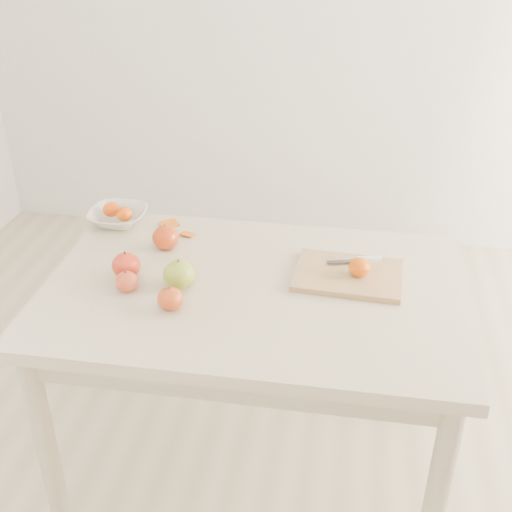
# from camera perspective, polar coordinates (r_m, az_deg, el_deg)

# --- Properties ---
(ground) EXTENTS (3.50, 3.50, 0.00)m
(ground) POSITION_cam_1_polar(r_m,az_deg,el_deg) (2.34, -0.21, -18.30)
(ground) COLOR #C6B293
(ground) RESTS_ON ground
(table) EXTENTS (1.20, 0.80, 0.75)m
(table) POSITION_cam_1_polar(r_m,az_deg,el_deg) (1.90, -0.25, -5.16)
(table) COLOR beige
(table) RESTS_ON ground
(cutting_board) EXTENTS (0.32, 0.24, 0.02)m
(cutting_board) POSITION_cam_1_polar(r_m,az_deg,el_deg) (1.90, 8.19, -1.69)
(cutting_board) COLOR tan
(cutting_board) RESTS_ON table
(board_tangerine) EXTENTS (0.06, 0.06, 0.05)m
(board_tangerine) POSITION_cam_1_polar(r_m,az_deg,el_deg) (1.87, 9.17, -0.98)
(board_tangerine) COLOR #CE5107
(board_tangerine) RESTS_ON cutting_board
(fruit_bowl) EXTENTS (0.19, 0.19, 0.05)m
(fruit_bowl) POSITION_cam_1_polar(r_m,az_deg,el_deg) (2.23, -12.17, 3.44)
(fruit_bowl) COLOR silver
(fruit_bowl) RESTS_ON table
(bowl_tangerine_near) EXTENTS (0.06, 0.06, 0.05)m
(bowl_tangerine_near) POSITION_cam_1_polar(r_m,az_deg,el_deg) (2.23, -12.74, 4.07)
(bowl_tangerine_near) COLOR #D95507
(bowl_tangerine_near) RESTS_ON fruit_bowl
(bowl_tangerine_far) EXTENTS (0.05, 0.05, 0.05)m
(bowl_tangerine_far) POSITION_cam_1_polar(r_m,az_deg,el_deg) (2.20, -11.62, 3.67)
(bowl_tangerine_far) COLOR #E35A08
(bowl_tangerine_far) RESTS_ON fruit_bowl
(orange_peel_a) EXTENTS (0.07, 0.07, 0.01)m
(orange_peel_a) POSITION_cam_1_polar(r_m,az_deg,el_deg) (2.19, -7.73, 2.73)
(orange_peel_a) COLOR #D45D0F
(orange_peel_a) RESTS_ON table
(orange_peel_b) EXTENTS (0.05, 0.05, 0.01)m
(orange_peel_b) POSITION_cam_1_polar(r_m,az_deg,el_deg) (2.12, -6.11, 1.90)
(orange_peel_b) COLOR orange
(orange_peel_b) RESTS_ON table
(paring_knife) EXTENTS (0.17, 0.06, 0.01)m
(paring_knife) POSITION_cam_1_polar(r_m,az_deg,el_deg) (1.95, 9.67, -0.32)
(paring_knife) COLOR white
(paring_knife) RESTS_ON cutting_board
(apple_green) EXTENTS (0.09, 0.09, 0.08)m
(apple_green) POSITION_cam_1_polar(r_m,az_deg,el_deg) (1.83, -6.86, -1.63)
(apple_green) COLOR olive
(apple_green) RESTS_ON table
(apple_red_c) EXTENTS (0.07, 0.07, 0.06)m
(apple_red_c) POSITION_cam_1_polar(r_m,az_deg,el_deg) (1.75, -7.62, -3.79)
(apple_red_c) COLOR maroon
(apple_red_c) RESTS_ON table
(apple_red_a) EXTENTS (0.08, 0.08, 0.08)m
(apple_red_a) POSITION_cam_1_polar(r_m,az_deg,el_deg) (2.04, -8.05, 1.64)
(apple_red_a) COLOR #930F09
(apple_red_a) RESTS_ON table
(apple_red_b) EXTENTS (0.08, 0.08, 0.08)m
(apple_red_b) POSITION_cam_1_polar(r_m,az_deg,el_deg) (1.91, -11.46, -0.82)
(apple_red_b) COLOR #9B0810
(apple_red_b) RESTS_ON table
(apple_red_d) EXTENTS (0.07, 0.07, 0.06)m
(apple_red_d) POSITION_cam_1_polar(r_m,az_deg,el_deg) (1.84, -11.44, -2.23)
(apple_red_d) COLOR #A70E1C
(apple_red_d) RESTS_ON table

